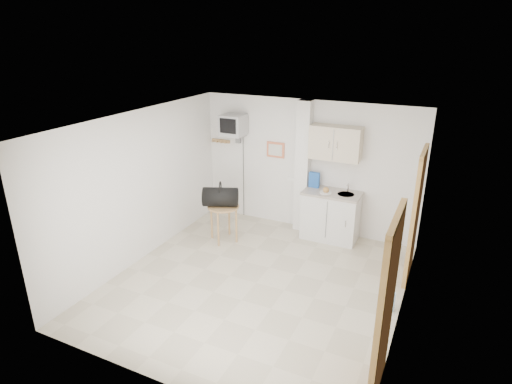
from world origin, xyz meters
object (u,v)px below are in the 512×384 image
at_px(crt_television, 233,126).
at_px(water_bottle, 391,301).
at_px(round_table, 223,211).
at_px(duffel_bag, 220,197).

relative_size(crt_television, water_bottle, 6.59).
height_order(round_table, duffel_bag, duffel_bag).
height_order(crt_television, water_bottle, crt_television).
distance_m(duffel_bag, water_bottle, 3.36).
distance_m(crt_television, duffel_bag, 1.49).
bearing_deg(round_table, water_bottle, -15.42).
distance_m(round_table, duffel_bag, 0.28).
xyz_separation_m(duffel_bag, water_bottle, (3.18, -0.84, -0.72)).
bearing_deg(round_table, crt_television, 106.73).
xyz_separation_m(crt_television, duffel_bag, (0.25, -1.00, -1.07)).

